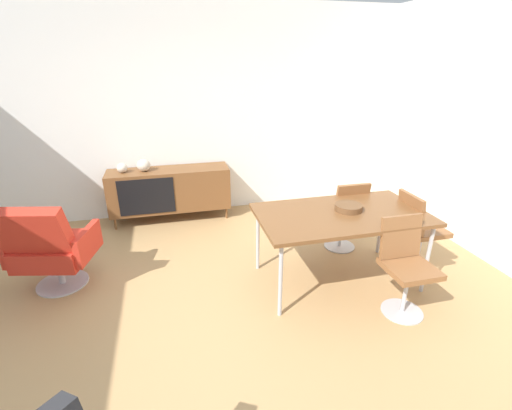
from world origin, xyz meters
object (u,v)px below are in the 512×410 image
Objects in this scene: sideboard at (170,189)px; dining_chair_far_end at (418,228)px; dining_table at (341,217)px; vase_sculptural_dark at (122,168)px; dining_chair_front_right at (406,263)px; wooden_bowl_on_table at (348,207)px; lounge_chair_red at (49,246)px; vase_cobalt at (144,165)px; dining_chair_back_right at (345,213)px.

dining_chair_far_end reaches higher than sideboard.
dining_table is 1.87× the size of dining_chair_far_end.
vase_sculptural_dark is 0.08× the size of dining_table.
dining_chair_far_end is 0.78m from dining_chair_front_right.
lounge_chair_red reaches higher than wooden_bowl_on_table.
dining_chair_far_end is at bearing -8.15° from lounge_chair_red.
wooden_bowl_on_table reaches higher than dining_table.
vase_sculptural_dark is 3.61m from dining_chair_far_end.
vase_cobalt reaches higher than vase_sculptural_dark.
sideboard is 0.67m from vase_sculptural_dark.
dining_chair_far_end and dining_chair_front_right have the same top height.
vase_sculptural_dark is 2.86m from dining_chair_back_right.
dining_chair_front_right is (1.92, -2.49, 0.03)m from sideboard.
dining_table is 1.69× the size of lounge_chair_red.
sideboard is at bearing 127.66° from dining_chair_front_right.
vase_sculptural_dark is 0.16× the size of dining_chair_back_right.
lounge_chair_red is (-3.59, 0.51, -0.00)m from dining_chair_far_end.
wooden_bowl_on_table is at bearing 177.06° from dining_chair_far_end.
vase_sculptural_dark is 2.88m from dining_table.
dining_chair_front_right is at bearing -89.97° from dining_chair_back_right.
lounge_chair_red reaches higher than dining_chair_back_right.
lounge_chair_red is (-3.05, 1.07, -0.00)m from dining_chair_front_right.
vase_cobalt is at bearing 131.76° from dining_chair_front_right.
vase_cobalt is at bearing 59.58° from lounge_chair_red.
lounge_chair_red reaches higher than dining_table.
wooden_bowl_on_table is 0.65m from dining_chair_back_right.
dining_table is 6.15× the size of wooden_bowl_on_table.
sideboard is 1.87× the size of dining_chair_back_right.
lounge_chair_red is at bearing 169.23° from dining_table.
lounge_chair_red reaches higher than vase_sculptural_dark.
dining_chair_far_end is 0.90× the size of lounge_chair_red.
dining_chair_back_right reaches higher than dining_table.
vase_sculptural_dark reaches higher than dining_table.
dining_chair_front_right is (0.35, -0.56, -0.23)m from dining_table.
vase_cobalt is 0.20× the size of dining_chair_front_right.
sideboard is 9.24× the size of vase_cobalt.
vase_cobalt is at bearing 134.13° from dining_table.
dining_chair_back_right is at bearing 133.98° from dining_chair_far_end.
dining_chair_front_right reaches higher than vase_sculptural_dark.
dining_table reaches higher than sideboard.
dining_chair_front_right is (2.49, -2.49, -0.31)m from vase_sculptural_dark.
vase_sculptural_dark is 0.16× the size of dining_chair_front_right.
dining_chair_back_right is (1.92, -1.37, 0.03)m from sideboard.
dining_chair_back_right reaches higher than vase_sculptural_dark.
dining_table is 0.12m from wooden_bowl_on_table.
vase_cobalt is 2.72m from wooden_bowl_on_table.
vase_sculptural_dark is at bearing 139.74° from wooden_bowl_on_table.
dining_chair_far_end is at bearing -34.95° from vase_cobalt.
vase_sculptural_dark is 0.14× the size of lounge_chair_red.
lounge_chair_red reaches higher than vase_cobalt.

